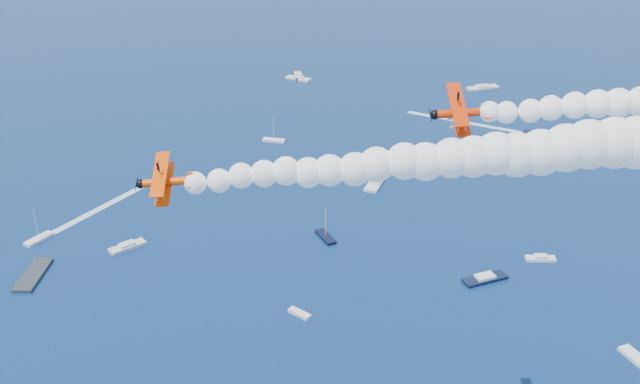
% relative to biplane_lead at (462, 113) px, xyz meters
% --- Properties ---
extents(biplane_lead, '(10.81, 11.89, 7.86)m').
position_rel_biplane_lead_xyz_m(biplane_lead, '(0.00, 0.00, 0.00)').
color(biplane_lead, red).
extents(biplane_trail, '(9.86, 10.75, 6.93)m').
position_rel_biplane_lead_xyz_m(biplane_trail, '(-25.44, -25.21, -4.28)').
color(biplane_trail, '#FF4805').
extents(smoke_trail_trail, '(57.56, 50.70, 10.16)m').
position_rel_biplane_lead_xyz_m(smoke_trail_trail, '(-1.39, -11.47, -2.19)').
color(smoke_trail_trail, white).
extents(spectator_boats, '(209.00, 175.09, 0.70)m').
position_rel_biplane_lead_xyz_m(spectator_boats, '(-21.27, 85.84, -56.79)').
color(spectator_boats, white).
rests_on(spectator_boats, ground).
extents(boat_wakes, '(162.72, 125.77, 0.04)m').
position_rel_biplane_lead_xyz_m(boat_wakes, '(-33.54, 68.52, -57.11)').
color(boat_wakes, white).
rests_on(boat_wakes, ground).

